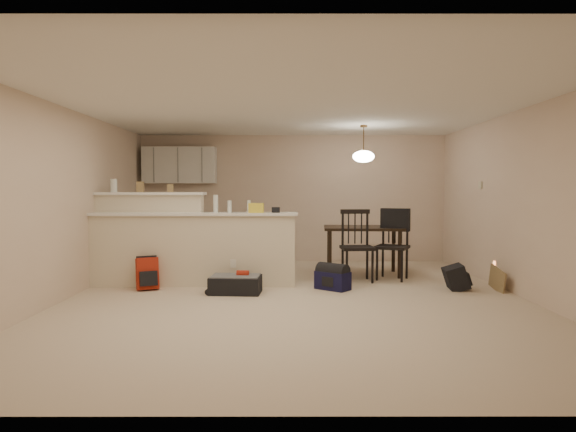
{
  "coord_description": "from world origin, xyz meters",
  "views": [
    {
      "loc": [
        -0.11,
        -6.67,
        1.44
      ],
      "look_at": [
        -0.1,
        0.7,
        1.05
      ],
      "focal_mm": 32.0,
      "sensor_mm": 36.0,
      "label": 1
    }
  ],
  "objects_px": {
    "dining_table": "(363,232)",
    "dining_chair_far": "(392,245)",
    "black_daypack": "(456,278)",
    "navy_duffel": "(333,280)",
    "red_backpack": "(147,274)",
    "pendant_lamp": "(363,156)",
    "dining_chair_near": "(357,246)",
    "suitcase": "(236,285)"
  },
  "relations": [
    {
      "from": "dining_chair_near",
      "to": "dining_chair_far",
      "type": "relative_size",
      "value": 1.01
    },
    {
      "from": "suitcase",
      "to": "black_daypack",
      "type": "xyz_separation_m",
      "value": [
        3.13,
        0.26,
        0.05
      ]
    },
    {
      "from": "pendant_lamp",
      "to": "navy_duffel",
      "type": "height_order",
      "value": "pendant_lamp"
    },
    {
      "from": "dining_table",
      "to": "dining_chair_far",
      "type": "height_order",
      "value": "dining_chair_far"
    },
    {
      "from": "navy_duffel",
      "to": "dining_table",
      "type": "bearing_deg",
      "value": 102.94
    },
    {
      "from": "pendant_lamp",
      "to": "suitcase",
      "type": "xyz_separation_m",
      "value": [
        -1.98,
        -1.55,
        -1.87
      ]
    },
    {
      "from": "dining_table",
      "to": "dining_chair_far",
      "type": "bearing_deg",
      "value": -46.73
    },
    {
      "from": "pendant_lamp",
      "to": "black_daypack",
      "type": "height_order",
      "value": "pendant_lamp"
    },
    {
      "from": "navy_duffel",
      "to": "suitcase",
      "type": "bearing_deg",
      "value": -130.68
    },
    {
      "from": "dining_table",
      "to": "dining_chair_near",
      "type": "bearing_deg",
      "value": -102.18
    },
    {
      "from": "dining_table",
      "to": "suitcase",
      "type": "bearing_deg",
      "value": -138.59
    },
    {
      "from": "red_backpack",
      "to": "pendant_lamp",
      "type": "bearing_deg",
      "value": -1.28
    },
    {
      "from": "suitcase",
      "to": "black_daypack",
      "type": "bearing_deg",
      "value": 8.91
    },
    {
      "from": "dining_chair_near",
      "to": "black_daypack",
      "type": "distance_m",
      "value": 1.53
    },
    {
      "from": "dining_table",
      "to": "navy_duffel",
      "type": "relative_size",
      "value": 2.83
    },
    {
      "from": "navy_duffel",
      "to": "black_daypack",
      "type": "distance_m",
      "value": 1.76
    },
    {
      "from": "dining_chair_far",
      "to": "black_daypack",
      "type": "height_order",
      "value": "dining_chair_far"
    },
    {
      "from": "suitcase",
      "to": "red_backpack",
      "type": "distance_m",
      "value": 1.32
    },
    {
      "from": "pendant_lamp",
      "to": "red_backpack",
      "type": "xyz_separation_m",
      "value": [
        -3.27,
        -1.29,
        -1.76
      ]
    },
    {
      "from": "red_backpack",
      "to": "black_daypack",
      "type": "relative_size",
      "value": 1.19
    },
    {
      "from": "dining_chair_near",
      "to": "suitcase",
      "type": "relative_size",
      "value": 1.62
    },
    {
      "from": "dining_chair_far",
      "to": "black_daypack",
      "type": "distance_m",
      "value": 1.17
    },
    {
      "from": "navy_duffel",
      "to": "dining_chair_near",
      "type": "bearing_deg",
      "value": 94.46
    },
    {
      "from": "dining_chair_far",
      "to": "navy_duffel",
      "type": "xyz_separation_m",
      "value": [
        -1.02,
        -0.81,
        -0.42
      ]
    },
    {
      "from": "suitcase",
      "to": "black_daypack",
      "type": "distance_m",
      "value": 3.14
    },
    {
      "from": "dining_table",
      "to": "black_daypack",
      "type": "distance_m",
      "value": 1.81
    },
    {
      "from": "dining_chair_far",
      "to": "black_daypack",
      "type": "relative_size",
      "value": 2.91
    },
    {
      "from": "red_backpack",
      "to": "black_daypack",
      "type": "height_order",
      "value": "red_backpack"
    },
    {
      "from": "navy_duffel",
      "to": "black_daypack",
      "type": "height_order",
      "value": "black_daypack"
    },
    {
      "from": "dining_table",
      "to": "dining_chair_far",
      "type": "distance_m",
      "value": 0.64
    },
    {
      "from": "dining_table",
      "to": "black_daypack",
      "type": "xyz_separation_m",
      "value": [
        1.15,
        -1.29,
        -0.54
      ]
    },
    {
      "from": "pendant_lamp",
      "to": "dining_chair_far",
      "type": "relative_size",
      "value": 0.56
    },
    {
      "from": "red_backpack",
      "to": "black_daypack",
      "type": "bearing_deg",
      "value": -22.77
    },
    {
      "from": "dining_table",
      "to": "black_daypack",
      "type": "height_order",
      "value": "dining_table"
    },
    {
      "from": "pendant_lamp",
      "to": "suitcase",
      "type": "relative_size",
      "value": 0.9
    },
    {
      "from": "dining_chair_far",
      "to": "red_backpack",
      "type": "relative_size",
      "value": 2.44
    },
    {
      "from": "dining_table",
      "to": "pendant_lamp",
      "type": "height_order",
      "value": "pendant_lamp"
    },
    {
      "from": "dining_table",
      "to": "navy_duffel",
      "type": "bearing_deg",
      "value": -112.19
    },
    {
      "from": "black_daypack",
      "to": "navy_duffel",
      "type": "bearing_deg",
      "value": 96.33
    },
    {
      "from": "dining_table",
      "to": "black_daypack",
      "type": "relative_size",
      "value": 3.54
    },
    {
      "from": "dining_table",
      "to": "pendant_lamp",
      "type": "relative_size",
      "value": 2.17
    },
    {
      "from": "suitcase",
      "to": "navy_duffel",
      "type": "distance_m",
      "value": 1.39
    }
  ]
}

